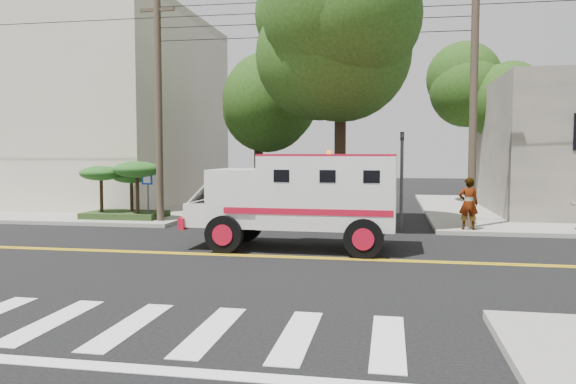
# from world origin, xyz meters

# --- Properties ---
(ground) EXTENTS (100.00, 100.00, 0.00)m
(ground) POSITION_xyz_m (0.00, 0.00, 0.00)
(ground) COLOR black
(ground) RESTS_ON ground
(sidewalk_nw) EXTENTS (17.00, 17.00, 0.15)m
(sidewalk_nw) POSITION_xyz_m (-13.50, 13.50, 0.07)
(sidewalk_nw) COLOR gray
(sidewalk_nw) RESTS_ON ground
(building_left) EXTENTS (16.00, 14.00, 10.00)m
(building_left) POSITION_xyz_m (-15.50, 15.00, 5.15)
(building_left) COLOR #BEB59C
(building_left) RESTS_ON sidewalk_nw
(utility_pole_left) EXTENTS (0.28, 0.28, 9.00)m
(utility_pole_left) POSITION_xyz_m (-5.60, 6.00, 4.50)
(utility_pole_left) COLOR #382D23
(utility_pole_left) RESTS_ON ground
(utility_pole_right) EXTENTS (0.28, 0.28, 9.00)m
(utility_pole_right) POSITION_xyz_m (6.30, 6.20, 4.50)
(utility_pole_right) COLOR #382D23
(utility_pole_right) RESTS_ON ground
(tree_main) EXTENTS (6.08, 5.70, 9.85)m
(tree_main) POSITION_xyz_m (1.94, 6.21, 7.20)
(tree_main) COLOR black
(tree_main) RESTS_ON ground
(tree_left) EXTENTS (4.48, 4.20, 7.70)m
(tree_left) POSITION_xyz_m (-2.68, 11.79, 5.73)
(tree_left) COLOR black
(tree_left) RESTS_ON ground
(tree_right) EXTENTS (4.80, 4.50, 8.20)m
(tree_right) POSITION_xyz_m (8.84, 15.77, 6.09)
(tree_right) COLOR black
(tree_right) RESTS_ON ground
(traffic_signal) EXTENTS (0.15, 0.18, 3.60)m
(traffic_signal) POSITION_xyz_m (3.80, 5.60, 2.23)
(traffic_signal) COLOR #3F3F42
(traffic_signal) RESTS_ON ground
(accessibility_sign) EXTENTS (0.45, 0.10, 2.02)m
(accessibility_sign) POSITION_xyz_m (-6.20, 6.17, 1.37)
(accessibility_sign) COLOR #3F3F42
(accessibility_sign) RESTS_ON ground
(palm_planter) EXTENTS (3.52, 2.63, 2.36)m
(palm_planter) POSITION_xyz_m (-7.44, 6.62, 1.65)
(palm_planter) COLOR #1E3314
(palm_planter) RESTS_ON sidewalk_nw
(armored_truck) EXTENTS (6.23, 2.61, 2.82)m
(armored_truck) POSITION_xyz_m (0.84, 1.35, 1.60)
(armored_truck) COLOR silver
(armored_truck) RESTS_ON ground
(pedestrian_a) EXTENTS (0.68, 0.46, 1.84)m
(pedestrian_a) POSITION_xyz_m (6.11, 5.50, 1.07)
(pedestrian_a) COLOR gray
(pedestrian_a) RESTS_ON sidewalk_ne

